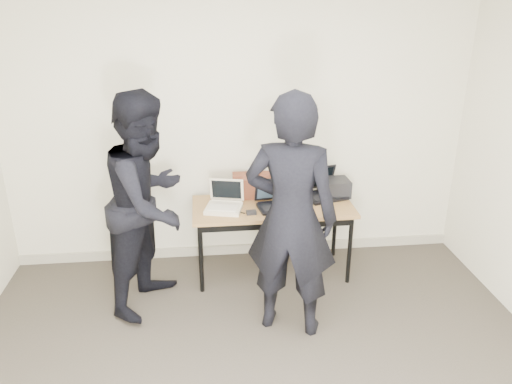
{
  "coord_description": "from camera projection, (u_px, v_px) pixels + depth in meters",
  "views": [
    {
      "loc": [
        -0.33,
        -2.42,
        2.59
      ],
      "look_at": [
        0.1,
        1.6,
        0.95
      ],
      "focal_mm": 35.0,
      "sensor_mm": 36.0,
      "label": 1
    }
  ],
  "objects": [
    {
      "name": "cables",
      "position": [
        283.0,
        203.0,
        4.71
      ],
      "size": [
        1.14,
        0.45,
        0.01
      ],
      "rotation": [
        0.0,
        0.0,
        0.16
      ],
      "color": "black",
      "rests_on": "desk"
    },
    {
      "name": "laptop_right",
      "position": [
        322.0,
        190.0,
        4.87
      ],
      "size": [
        0.46,
        0.45,
        0.27
      ],
      "rotation": [
        0.0,
        0.0,
        0.29
      ],
      "color": "black",
      "rests_on": "desk"
    },
    {
      "name": "baseboard",
      "position": [
        240.0,
        249.0,
        5.28
      ],
      "size": [
        4.5,
        0.03,
        0.1
      ],
      "primitive_type": "cube",
      "color": "#A8A08B",
      "rests_on": "ground"
    },
    {
      "name": "power_brick",
      "position": [
        251.0,
        212.0,
        4.48
      ],
      "size": [
        0.09,
        0.06,
        0.03
      ],
      "primitive_type": "cube",
      "rotation": [
        0.0,
        0.0,
        0.08
      ],
      "color": "black",
      "rests_on": "desk"
    },
    {
      "name": "person_observer",
      "position": [
        149.0,
        203.0,
        4.16
      ],
      "size": [
        1.04,
        1.14,
        1.89
      ],
      "primitive_type": "imported",
      "rotation": [
        0.0,
        0.0,
        1.13
      ],
      "color": "black",
      "rests_on": "ground"
    },
    {
      "name": "leather_satchel",
      "position": [
        251.0,
        185.0,
        4.81
      ],
      "size": [
        0.37,
        0.19,
        0.25
      ],
      "rotation": [
        0.0,
        0.0,
        -0.03
      ],
      "color": "brown",
      "rests_on": "desk"
    },
    {
      "name": "equipment_box",
      "position": [
        334.0,
        187.0,
        4.87
      ],
      "size": [
        0.29,
        0.25,
        0.16
      ],
      "primitive_type": "cube",
      "rotation": [
        0.0,
        0.0,
        0.04
      ],
      "color": "black",
      "rests_on": "desk"
    },
    {
      "name": "room",
      "position": [
        269.0,
        234.0,
        2.73
      ],
      "size": [
        4.6,
        4.6,
        2.8
      ],
      "color": "#3D372E",
      "rests_on": "ground"
    },
    {
      "name": "desk",
      "position": [
        273.0,
        211.0,
        4.69
      ],
      "size": [
        1.5,
        0.66,
        0.72
      ],
      "rotation": [
        0.0,
        0.0,
        0.01
      ],
      "color": "olive",
      "rests_on": "ground"
    },
    {
      "name": "tissue",
      "position": [
        254.0,
        169.0,
        4.76
      ],
      "size": [
        0.13,
        0.1,
        0.08
      ],
      "primitive_type": "ellipsoid",
      "rotation": [
        0.0,
        0.0,
        -0.03
      ],
      "color": "white",
      "rests_on": "leather_satchel"
    },
    {
      "name": "laptop_center",
      "position": [
        275.0,
        201.0,
        4.63
      ],
      "size": [
        0.37,
        0.36,
        0.25
      ],
      "rotation": [
        0.0,
        0.0,
        0.14
      ],
      "color": "black",
      "rests_on": "desk"
    },
    {
      "name": "person_typist",
      "position": [
        291.0,
        218.0,
        3.8
      ],
      "size": [
        0.83,
        0.68,
        1.96
      ],
      "primitive_type": "imported",
      "rotation": [
        0.0,
        0.0,
        2.8
      ],
      "color": "black",
      "rests_on": "ground"
    },
    {
      "name": "laptop_beige",
      "position": [
        224.0,
        204.0,
        4.58
      ],
      "size": [
        0.38,
        0.38,
        0.26
      ],
      "rotation": [
        0.0,
        0.0,
        -0.24
      ],
      "color": "beige",
      "rests_on": "desk"
    }
  ]
}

